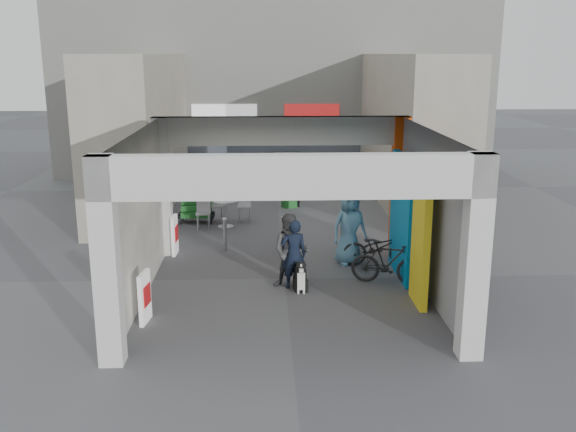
{
  "coord_description": "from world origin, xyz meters",
  "views": [
    {
      "loc": [
        -0.46,
        -13.89,
        5.02
      ],
      "look_at": [
        0.12,
        1.0,
        1.23
      ],
      "focal_mm": 40.0,
      "sensor_mm": 36.0,
      "label": 1
    }
  ],
  "objects_px": {
    "man_crates": "(295,183)",
    "white_van": "(295,167)",
    "cafe_set": "(222,213)",
    "man_elderly": "(349,227)",
    "produce_stand": "(197,213)",
    "man_back_turned": "(291,251)",
    "bicycle_front": "(378,247)",
    "man_with_dog": "(294,254)",
    "border_collie": "(301,279)",
    "bicycle_rear": "(388,262)"
  },
  "relations": [
    {
      "from": "cafe_set",
      "to": "man_back_turned",
      "type": "relative_size",
      "value": 0.96
    },
    {
      "from": "produce_stand",
      "to": "man_elderly",
      "type": "bearing_deg",
      "value": -30.77
    },
    {
      "from": "white_van",
      "to": "bicycle_front",
      "type": "bearing_deg",
      "value": -178.81
    },
    {
      "from": "produce_stand",
      "to": "man_elderly",
      "type": "xyz_separation_m",
      "value": [
        4.13,
        -4.11,
        0.63
      ]
    },
    {
      "from": "man_crates",
      "to": "bicycle_rear",
      "type": "bearing_deg",
      "value": 83.39
    },
    {
      "from": "border_collie",
      "to": "man_elderly",
      "type": "relative_size",
      "value": 0.4
    },
    {
      "from": "bicycle_rear",
      "to": "white_van",
      "type": "xyz_separation_m",
      "value": [
        -1.52,
        11.55,
        0.16
      ]
    },
    {
      "from": "man_back_turned",
      "to": "white_van",
      "type": "distance_m",
      "value": 11.72
    },
    {
      "from": "man_crates",
      "to": "white_van",
      "type": "height_order",
      "value": "man_crates"
    },
    {
      "from": "man_back_turned",
      "to": "white_van",
      "type": "height_order",
      "value": "man_back_turned"
    },
    {
      "from": "man_back_turned",
      "to": "bicycle_rear",
      "type": "distance_m",
      "value": 2.21
    },
    {
      "from": "man_crates",
      "to": "white_van",
      "type": "bearing_deg",
      "value": -112.04
    },
    {
      "from": "bicycle_front",
      "to": "bicycle_rear",
      "type": "distance_m",
      "value": 1.3
    },
    {
      "from": "cafe_set",
      "to": "border_collie",
      "type": "relative_size",
      "value": 2.2
    },
    {
      "from": "produce_stand",
      "to": "bicycle_rear",
      "type": "relative_size",
      "value": 0.66
    },
    {
      "from": "produce_stand",
      "to": "border_collie",
      "type": "xyz_separation_m",
      "value": [
        2.84,
        -6.0,
        0.0
      ]
    },
    {
      "from": "man_back_turned",
      "to": "bicycle_front",
      "type": "bearing_deg",
      "value": 47.7
    },
    {
      "from": "bicycle_front",
      "to": "man_crates",
      "type": "bearing_deg",
      "value": 15.04
    },
    {
      "from": "produce_stand",
      "to": "bicycle_rear",
      "type": "distance_m",
      "value": 7.37
    },
    {
      "from": "bicycle_front",
      "to": "white_van",
      "type": "bearing_deg",
      "value": 8.1
    },
    {
      "from": "produce_stand",
      "to": "cafe_set",
      "type": "bearing_deg",
      "value": -3.91
    },
    {
      "from": "man_with_dog",
      "to": "white_van",
      "type": "distance_m",
      "value": 11.74
    },
    {
      "from": "man_crates",
      "to": "man_elderly",
      "type": "bearing_deg",
      "value": 80.19
    },
    {
      "from": "man_elderly",
      "to": "white_van",
      "type": "relative_size",
      "value": 0.47
    },
    {
      "from": "man_back_turned",
      "to": "man_elderly",
      "type": "distance_m",
      "value": 2.2
    },
    {
      "from": "border_collie",
      "to": "man_elderly",
      "type": "distance_m",
      "value": 2.38
    },
    {
      "from": "man_elderly",
      "to": "white_van",
      "type": "distance_m",
      "value": 10.12
    },
    {
      "from": "man_back_turned",
      "to": "man_with_dog",
      "type": "bearing_deg",
      "value": -7.64
    },
    {
      "from": "produce_stand",
      "to": "man_elderly",
      "type": "height_order",
      "value": "man_elderly"
    },
    {
      "from": "cafe_set",
      "to": "man_back_turned",
      "type": "height_order",
      "value": "man_back_turned"
    },
    {
      "from": "man_elderly",
      "to": "bicycle_front",
      "type": "distance_m",
      "value": 0.84
    },
    {
      "from": "cafe_set",
      "to": "produce_stand",
      "type": "relative_size",
      "value": 1.47
    },
    {
      "from": "produce_stand",
      "to": "man_crates",
      "type": "relative_size",
      "value": 0.67
    },
    {
      "from": "man_back_turned",
      "to": "man_crates",
      "type": "distance_m",
      "value": 7.68
    },
    {
      "from": "white_van",
      "to": "man_back_turned",
      "type": "bearing_deg",
      "value": 169.52
    },
    {
      "from": "produce_stand",
      "to": "man_crates",
      "type": "distance_m",
      "value": 3.7
    },
    {
      "from": "man_crates",
      "to": "bicycle_front",
      "type": "xyz_separation_m",
      "value": [
        1.71,
        -6.21,
        -0.35
      ]
    },
    {
      "from": "produce_stand",
      "to": "bicycle_rear",
      "type": "height_order",
      "value": "bicycle_rear"
    },
    {
      "from": "border_collie",
      "to": "bicycle_rear",
      "type": "bearing_deg",
      "value": 2.29
    },
    {
      "from": "man_with_dog",
      "to": "man_crates",
      "type": "distance_m",
      "value": 7.7
    },
    {
      "from": "produce_stand",
      "to": "man_crates",
      "type": "bearing_deg",
      "value": 45.97
    },
    {
      "from": "man_back_turned",
      "to": "man_crates",
      "type": "relative_size",
      "value": 1.03
    },
    {
      "from": "bicycle_front",
      "to": "man_back_turned",
      "type": "bearing_deg",
      "value": 123.38
    },
    {
      "from": "man_back_turned",
      "to": "white_van",
      "type": "relative_size",
      "value": 0.43
    },
    {
      "from": "cafe_set",
      "to": "white_van",
      "type": "relative_size",
      "value": 0.41
    },
    {
      "from": "man_with_dog",
      "to": "produce_stand",
      "type": "bearing_deg",
      "value": -68.17
    },
    {
      "from": "man_elderly",
      "to": "man_with_dog",
      "type": "bearing_deg",
      "value": -149.42
    },
    {
      "from": "cafe_set",
      "to": "produce_stand",
      "type": "bearing_deg",
      "value": 162.01
    },
    {
      "from": "produce_stand",
      "to": "man_elderly",
      "type": "distance_m",
      "value": 5.86
    },
    {
      "from": "cafe_set",
      "to": "man_elderly",
      "type": "height_order",
      "value": "man_elderly"
    }
  ]
}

